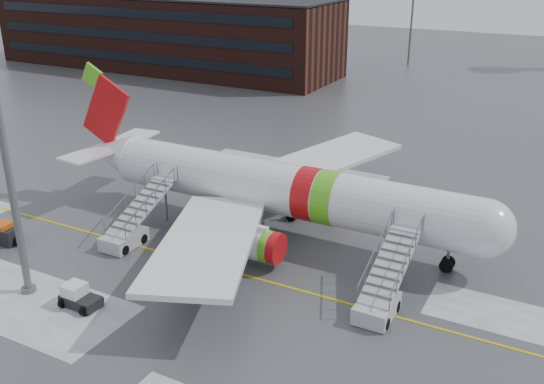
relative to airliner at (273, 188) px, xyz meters
The scene contains 7 objects.
ground 7.30m from the airliner, 114.89° to the right, with size 260.00×260.00×0.00m, color #494C4F.
airliner is the anchor object (origin of this frame).
airstair_fwd 12.68m from the airliner, 31.65° to the right, with size 2.05×7.70×3.48m.
airstair_aft 10.72m from the airliner, 141.31° to the right, with size 2.05×7.70×3.48m.
pushback_tug 15.76m from the airliner, 110.14° to the right, with size 2.44×1.85×1.38m.
baggage_tractor 19.68m from the airliner, 146.12° to the right, with size 2.92×1.47×1.50m.
terminal_building 68.54m from the airliner, 134.16° to the left, with size 62.00×16.11×12.30m.
Camera 1 is at (21.97, -30.53, 19.83)m, focal length 40.00 mm.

